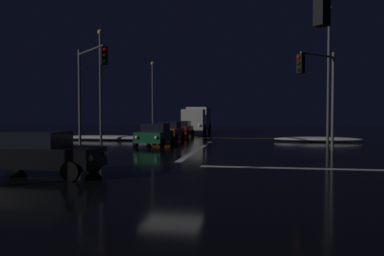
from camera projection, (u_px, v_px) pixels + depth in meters
name	position (u px, v px, depth m)	size (l,w,h in m)	color
ground	(172.00, 167.00, 16.09)	(120.00, 120.00, 0.10)	black
stop_line_north	(198.00, 149.00, 23.73)	(0.35, 13.23, 0.01)	white
centre_line_ns	(216.00, 138.00, 35.17)	(22.00, 0.15, 0.01)	yellow
crosswalk_bar_east	(367.00, 170.00, 14.82)	(13.23, 0.40, 0.01)	white
snow_bank_left_curb	(112.00, 138.00, 32.20)	(10.87, 1.50, 0.41)	white
snow_bank_right_curb	(318.00, 139.00, 30.28)	(6.94, 1.50, 0.40)	white
sedan_green	(155.00, 134.00, 26.31)	(2.02, 4.33, 1.57)	#14512D
sedan_orange	(169.00, 131.00, 31.96)	(2.02, 4.33, 1.57)	#C66014
sedan_red	(181.00, 129.00, 37.28)	(2.02, 4.33, 1.57)	maroon
box_truck	(198.00, 119.00, 45.11)	(2.68, 8.28, 3.08)	beige
sedan_black_crossing	(41.00, 153.00, 13.46)	(4.33, 2.02, 1.57)	black
traffic_signal_nw	(89.00, 78.00, 23.86)	(3.29, 3.29, 6.52)	#4C4C51
traffic_signal_ne	(319.00, 83.00, 21.89)	(2.48, 2.48, 5.93)	#4C4C51
streetlamp_right_near	(329.00, 66.00, 27.63)	(0.44, 0.44, 10.15)	#424247
streetlamp_left_near	(101.00, 77.00, 30.50)	(0.44, 0.44, 9.06)	#424247
streetlamp_left_far	(153.00, 92.00, 46.29)	(0.44, 0.44, 8.69)	#424247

